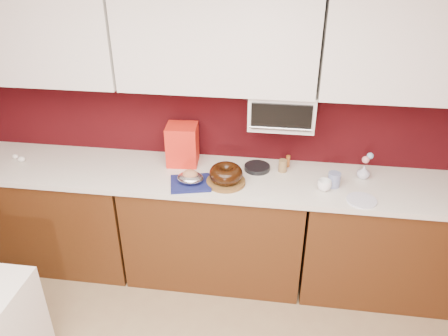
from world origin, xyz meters
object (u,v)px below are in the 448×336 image
at_px(foil_ham_nest, 190,178).
at_px(pandoro_box, 182,145).
at_px(toaster_oven, 282,108).
at_px(coffee_mug, 324,184).
at_px(flower_vase, 364,171).
at_px(bundt_cake, 226,174).
at_px(blue_jar, 334,180).

distance_m(foil_ham_nest, pandoro_box, 0.35).
bearing_deg(toaster_oven, coffee_mug, -39.33).
bearing_deg(coffee_mug, pandoro_box, 166.34).
bearing_deg(foil_ham_nest, pandoro_box, 111.45).
height_order(toaster_oven, flower_vase, toaster_oven).
relative_size(toaster_oven, foil_ham_nest, 2.47).
xyz_separation_m(bundt_cake, blue_jar, (0.74, 0.07, -0.03)).
xyz_separation_m(pandoro_box, coffee_mug, (1.04, -0.25, -0.11)).
relative_size(bundt_cake, flower_vase, 2.14).
relative_size(foil_ham_nest, pandoro_box, 0.59).
bearing_deg(bundt_cake, flower_vase, 12.49).
distance_m(bundt_cake, pandoro_box, 0.45).
height_order(bundt_cake, flower_vase, bundt_cake).
xyz_separation_m(toaster_oven, flower_vase, (0.61, -0.06, -0.42)).
bearing_deg(blue_jar, pandoro_box, 170.21).
height_order(blue_jar, flower_vase, flower_vase).
relative_size(foil_ham_nest, flower_vase, 1.67).
bearing_deg(toaster_oven, flower_vase, -5.42).
distance_m(foil_ham_nest, blue_jar, 0.99).
height_order(pandoro_box, coffee_mug, pandoro_box).
relative_size(toaster_oven, flower_vase, 4.13).
bearing_deg(toaster_oven, bundt_cake, -142.67).
distance_m(toaster_oven, blue_jar, 0.61).
xyz_separation_m(foil_ham_nest, blue_jar, (0.98, 0.12, -0.00)).
xyz_separation_m(bundt_cake, coffee_mug, (0.67, 0.01, -0.03)).
bearing_deg(blue_jar, coffee_mug, -137.81).
distance_m(toaster_oven, bundt_cake, 0.60).
height_order(toaster_oven, bundt_cake, toaster_oven).
height_order(toaster_oven, foil_ham_nest, toaster_oven).
bearing_deg(pandoro_box, coffee_mug, -17.93).
height_order(foil_ham_nest, coffee_mug, coffee_mug).
xyz_separation_m(bundt_cake, pandoro_box, (-0.36, 0.26, 0.07)).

